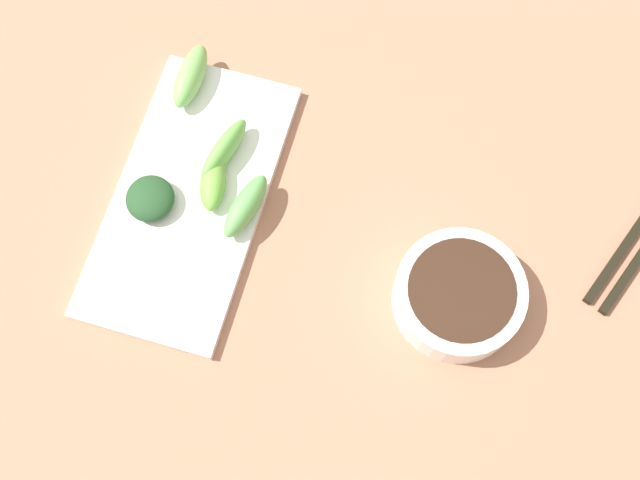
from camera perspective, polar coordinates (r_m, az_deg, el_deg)
name	(u,v)px	position (r m, az deg, el deg)	size (l,w,h in m)	color
tabletop	(298,261)	(0.82, -1.56, -1.49)	(2.10, 2.10, 0.02)	#A36E53
sauce_bowl	(459,294)	(0.79, 9.95, -3.86)	(0.13, 0.13, 0.04)	white
serving_plate	(190,199)	(0.84, -9.34, 2.95)	(0.15, 0.31, 0.01)	white
broccoli_leafy_0	(150,199)	(0.82, -12.10, 2.93)	(0.05, 0.05, 0.02)	#214624
broccoli_stalk_1	(246,206)	(0.80, -5.37, 2.44)	(0.02, 0.08, 0.03)	#61A854
broccoli_stalk_2	(190,76)	(0.88, -9.29, 11.53)	(0.03, 0.08, 0.03)	#75B558
broccoli_stalk_3	(224,150)	(0.83, -6.92, 6.44)	(0.02, 0.08, 0.03)	#66B149
broccoli_stalk_4	(213,182)	(0.82, -7.70, 4.14)	(0.03, 0.06, 0.03)	#6BA53F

